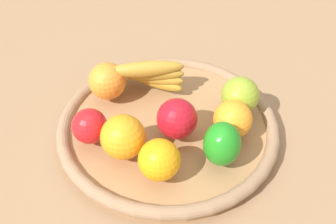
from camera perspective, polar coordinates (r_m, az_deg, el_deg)
name	(u,v)px	position (r m, az deg, el deg)	size (l,w,h in m)	color
ground_plane	(168,132)	(0.83, 0.00, -2.90)	(2.40, 2.40, 0.00)	#95714F
basket	(168,126)	(0.81, 0.00, -2.00)	(0.45, 0.45, 0.04)	#A3774B
apple_0	(177,119)	(0.74, 1.30, -0.97)	(0.08, 0.08, 0.08)	red
orange_0	(233,119)	(0.76, 9.24, -1.02)	(0.07, 0.07, 0.07)	orange
banana_bunch	(147,74)	(0.85, -3.05, 5.51)	(0.15, 0.16, 0.08)	#B88C2A
apple_1	(89,126)	(0.75, -11.17, -1.99)	(0.07, 0.07, 0.07)	red
orange_1	(123,137)	(0.71, -6.44, -3.57)	(0.08, 0.08, 0.08)	orange
bell_pepper	(223,143)	(0.70, 7.85, -4.44)	(0.07, 0.07, 0.08)	#1E881D
orange_3	(159,160)	(0.68, -1.25, -6.85)	(0.07, 0.07, 0.07)	orange
apple_2	(240,95)	(0.81, 10.27, 2.36)	(0.08, 0.08, 0.08)	#88A22A
orange_2	(107,81)	(0.84, -8.68, 4.41)	(0.08, 0.08, 0.08)	orange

